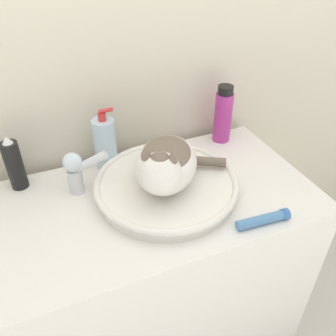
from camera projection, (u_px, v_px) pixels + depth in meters
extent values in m
cube|color=beige|center=(116.00, 38.00, 1.06)|extent=(8.00, 0.05, 2.40)
cube|color=white|center=(159.00, 283.00, 1.29)|extent=(0.94, 0.52, 0.83)
cylinder|color=white|center=(166.00, 187.00, 1.05)|extent=(0.41, 0.41, 0.04)
torus|color=white|center=(166.00, 182.00, 1.04)|extent=(0.43, 0.43, 0.02)
ellipsoid|color=silver|center=(166.00, 164.00, 1.00)|extent=(0.28, 0.30, 0.11)
ellipsoid|color=#6B5B4C|center=(166.00, 154.00, 0.98)|extent=(0.22, 0.23, 0.05)
sphere|color=silver|center=(160.00, 173.00, 0.90)|extent=(0.11, 0.11, 0.11)
sphere|color=#6B5B4C|center=(160.00, 163.00, 0.88)|extent=(0.06, 0.06, 0.06)
cone|color=#6B5B4C|center=(148.00, 154.00, 0.87)|extent=(0.03, 0.03, 0.03)
cone|color=#6B5B4C|center=(172.00, 156.00, 0.86)|extent=(0.03, 0.03, 0.03)
cylinder|color=#6B5B4C|center=(196.00, 161.00, 1.09)|extent=(0.17, 0.12, 0.03)
cylinder|color=silver|center=(76.00, 181.00, 1.05)|extent=(0.04, 0.04, 0.08)
cylinder|color=silver|center=(89.00, 162.00, 1.01)|extent=(0.11, 0.07, 0.08)
sphere|color=silver|center=(72.00, 162.00, 1.01)|extent=(0.06, 0.06, 0.06)
cylinder|color=silver|center=(105.00, 144.00, 1.13)|extent=(0.07, 0.07, 0.17)
cylinder|color=red|center=(102.00, 117.00, 1.07)|extent=(0.02, 0.02, 0.02)
cylinder|color=red|center=(106.00, 110.00, 1.06)|extent=(0.04, 0.01, 0.01)
cylinder|color=#B2338C|center=(223.00, 117.00, 1.26)|extent=(0.06, 0.06, 0.18)
cylinder|color=black|center=(226.00, 90.00, 1.20)|extent=(0.05, 0.05, 0.03)
cylinder|color=black|center=(15.00, 165.00, 1.04)|extent=(0.05, 0.05, 0.15)
cone|color=white|center=(7.00, 140.00, 0.99)|extent=(0.03, 0.03, 0.02)
cylinder|color=#4C7FB2|center=(260.00, 220.00, 0.95)|extent=(0.14, 0.04, 0.03)
cylinder|color=#3866AD|center=(285.00, 214.00, 0.97)|extent=(0.02, 0.03, 0.03)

